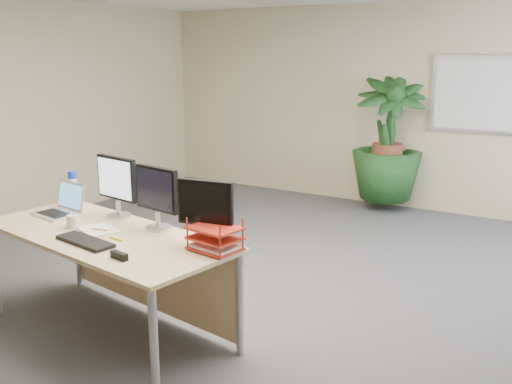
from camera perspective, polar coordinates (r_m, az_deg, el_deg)
The scene contains 17 objects.
floor at distance 4.75m, azimuth -3.20°, elevation -11.87°, with size 8.00×8.00×0.00m, color #49494E.
back_wall at distance 7.95m, azimuth 13.24°, elevation 8.30°, with size 7.00×0.04×2.70m, color #BFB287.
whiteboard at distance 7.62m, azimuth 21.94°, elevation 8.97°, with size 1.30×0.04×0.95m.
desk at distance 4.39m, azimuth -13.59°, elevation -5.75°, with size 2.15×1.16×0.78m.
floor_plant at distance 7.71m, azimuth 12.95°, elevation 3.66°, with size 0.84×0.84×1.50m, color #143816.
monitor_left at distance 4.59m, azimuth -13.73°, elevation 0.89°, with size 0.44×0.20×0.48m.
monitor_right at distance 4.22m, azimuth -9.89°, elevation -0.17°, with size 0.42×0.19×0.47m.
monitor_dark at distance 3.83m, azimuth -5.09°, elevation -1.62°, with size 0.40×0.18×0.45m.
laptop at distance 4.86m, azimuth -18.87°, elevation -1.40°, with size 0.39×0.35×0.25m.
keyboard at distance 4.09m, azimuth -16.72°, elevation -4.74°, with size 0.48×0.16×0.03m, color black.
coffee_mug at distance 4.46m, azimuth -17.89°, elevation -2.82°, with size 0.13×0.09×0.10m.
spiral_notebook at distance 4.34m, azimuth -15.46°, elevation -3.68°, with size 0.29×0.22×0.01m, color silver.
orange_pen at distance 4.31m, azimuth -15.38°, elevation -3.64°, with size 0.01×0.01×0.13m, color #DF5B18.
yellow_highlighter at distance 4.10m, azimuth -13.80°, elevation -4.56°, with size 0.02×0.02×0.12m, color #FBFF1A.
water_bottle at distance 5.11m, azimuth -17.82°, elevation 0.32°, with size 0.08×0.08×0.29m.
letter_tray at distance 3.77m, azimuth -4.12°, elevation -4.83°, with size 0.36×0.29×0.15m.
stapler at distance 3.72m, azimuth -13.53°, elevation -6.19°, with size 0.14×0.04×0.05m, color black.
Camera 1 is at (2.43, -3.54, 2.05)m, focal length 40.00 mm.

